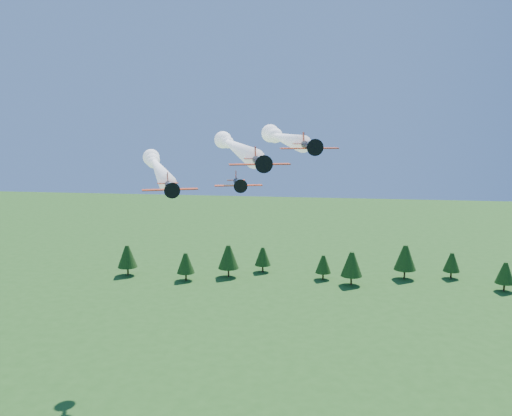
# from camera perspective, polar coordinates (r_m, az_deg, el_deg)

# --- Properties ---
(plane_lead) EXTENTS (20.61, 60.12, 3.70)m
(plane_lead) POSITION_cam_1_polar(r_m,az_deg,el_deg) (101.72, -2.35, 6.29)
(plane_lead) COLOR black
(plane_lead) RESTS_ON ground
(plane_left) EXTENTS (23.93, 54.19, 3.70)m
(plane_left) POSITION_cam_1_polar(r_m,az_deg,el_deg) (109.97, -9.88, 4.17)
(plane_left) COLOR black
(plane_left) RESTS_ON ground
(plane_right) EXTENTS (15.54, 44.58, 3.70)m
(plane_right) POSITION_cam_1_polar(r_m,az_deg,el_deg) (104.37, 2.55, 7.04)
(plane_right) COLOR black
(plane_right) RESTS_ON ground
(plane_slot) EXTENTS (7.30, 8.08, 2.56)m
(plane_slot) POSITION_cam_1_polar(r_m,az_deg,el_deg) (86.46, -1.80, 2.50)
(plane_slot) COLOR black
(plane_slot) RESTS_ON ground
(treeline) EXTENTS (151.24, 20.36, 11.66)m
(treeline) POSITION_cam_1_polar(r_m,az_deg,el_deg) (194.00, 6.74, -5.29)
(treeline) COLOR #382314
(treeline) RESTS_ON ground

